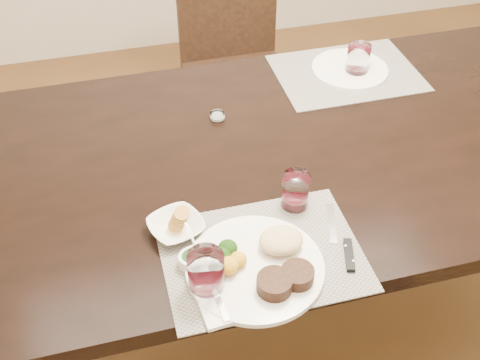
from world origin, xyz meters
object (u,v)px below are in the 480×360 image
object	(u,v)px
chair_far	(234,56)
dinner_plate	(262,264)
cracker_bowl	(176,226)
wine_glass_near	(295,192)
far_plate	(350,69)
steak_knife	(345,247)

from	to	relation	value
chair_far	dinner_plate	distance (m)	1.39
chair_far	cracker_bowl	world-z (taller)	chair_far
wine_glass_near	far_plate	world-z (taller)	wine_glass_near
dinner_plate	far_plate	xyz separation A→B (m)	(0.52, 0.73, -0.01)
far_plate	chair_far	bearing A→B (deg)	112.06
chair_far	dinner_plate	size ratio (longest dim) A/B	2.86
chair_far	steak_knife	bearing A→B (deg)	-92.95
chair_far	wine_glass_near	xyz separation A→B (m)	(-0.13, -1.15, 0.29)
chair_far	dinner_plate	bearing A→B (deg)	-101.61
wine_glass_near	far_plate	xyz separation A→B (m)	(0.38, 0.55, -0.04)
steak_knife	cracker_bowl	xyz separation A→B (m)	(-0.37, 0.16, 0.01)
steak_knife	far_plate	bearing A→B (deg)	83.77
dinner_plate	steak_knife	xyz separation A→B (m)	(0.21, 0.01, -0.01)
chair_far	cracker_bowl	size ratio (longest dim) A/B	5.57
chair_far	dinner_plate	xyz separation A→B (m)	(-0.27, -1.33, 0.27)
chair_far	far_plate	size ratio (longest dim) A/B	3.60
chair_far	cracker_bowl	xyz separation A→B (m)	(-0.44, -1.17, 0.27)
dinner_plate	wine_glass_near	size ratio (longest dim) A/B	3.32
chair_far	cracker_bowl	distance (m)	1.28
cracker_bowl	wine_glass_near	xyz separation A→B (m)	(0.31, 0.02, 0.02)
cracker_bowl	far_plate	size ratio (longest dim) A/B	0.65
dinner_plate	cracker_bowl	bearing A→B (deg)	153.56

